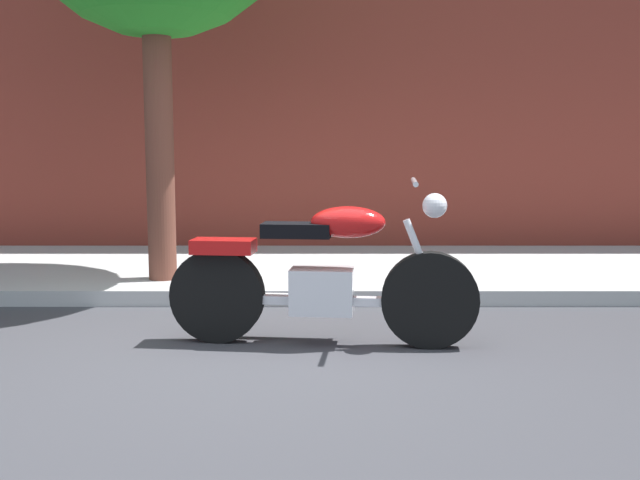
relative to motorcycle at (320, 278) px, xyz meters
The scene contains 3 objects.
ground_plane 0.74m from the motorcycle, 151.74° to the right, with size 60.00×60.00×0.00m, color #38383D.
sidewalk 2.80m from the motorcycle, 100.37° to the left, with size 24.08×2.99×0.14m, color #ADADAD.
motorcycle is the anchor object (origin of this frame).
Camera 1 is at (0.48, -4.82, 1.39)m, focal length 41.28 mm.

